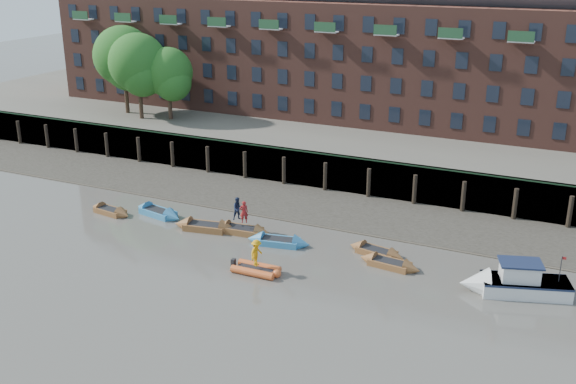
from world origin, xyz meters
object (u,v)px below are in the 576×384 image
Objects in this scene: rowboat_1 at (158,212)px; person_rower_a at (244,212)px; motor_launch at (507,283)px; rib_tender at (258,270)px; rowboat_3 at (242,230)px; rowboat_4 at (278,242)px; rowboat_5 at (376,252)px; rowboat_0 at (110,211)px; rowboat_6 at (390,264)px; person_rib_crew at (256,253)px; rowboat_2 at (206,227)px; person_rower_b at (238,209)px.

person_rower_a is (8.07, -0.39, 1.53)m from rowboat_1.
rib_tender is at bearing -2.25° from motor_launch.
rowboat_3 is 19.33m from motor_launch.
rowboat_4 is 7.06m from rowboat_5.
rowboat_0 is at bearing 170.73° from rowboat_4.
person_rib_crew is (-7.63, -4.57, 1.22)m from rowboat_6.
person_rower_a is at bearing -21.10° from motor_launch.
rowboat_5 is 2.46× the size of person_rib_crew.
rowboat_5 is (13.11, 1.25, -0.04)m from rowboat_2.
person_rower_b is at bearing -62.59° from person_rower_a.
rowboat_6 is 0.64× the size of motor_launch.
rowboat_3 is 2.65× the size of person_rib_crew.
rowboat_3 is at bearing 157.67° from rowboat_4.
rowboat_2 is at bearing 155.56° from person_rower_b.
rowboat_3 reaches higher than rowboat_6.
person_rower_a is (0.22, -0.06, 1.53)m from rowboat_3.
rowboat_5 is 1.99m from rowboat_6.
rowboat_1 is 0.72× the size of motor_launch.
rowboat_4 is 3.56m from person_rower_a.
rowboat_0 is 11.61m from rowboat_3.
rowboat_5 is at bearing 0.69° from rowboat_4.
rowboat_3 is at bearing -50.32° from person_rower_a.
rowboat_3 is at bearing -21.23° from motor_launch.
motor_launch is at bearing -50.12° from person_rower_b.
motor_launch is at bearing -0.37° from rowboat_5.
rowboat_4 is at bearing -10.91° from rowboat_2.
person_rower_a reaches higher than rowboat_1.
person_rib_crew is at bearing -91.91° from rowboat_4.
rowboat_5 is at bearing 12.30° from rowboat_0.
rowboat_1 is at bearing -167.79° from rowboat_5.
rowboat_4 is 1.08× the size of rowboat_5.
rowboat_3 reaches higher than rowboat_5.
person_rib_crew is at bearing -97.19° from person_rower_b.
rib_tender is at bearing -44.48° from rowboat_2.
person_rower_b is (-12.14, 1.09, 1.58)m from rowboat_6.
rowboat_2 is (8.76, 0.36, 0.04)m from rowboat_0.
person_rower_b is at bearing -21.98° from motor_launch.
person_rower_a is (3.03, 0.57, 1.52)m from rowboat_2.
rowboat_1 is 27.19m from motor_launch.
person_rower_b is (7.39, -0.04, 1.55)m from rowboat_1.
rowboat_3 is 1.65m from person_rower_b.
rowboat_3 is at bearing -165.23° from rowboat_5.
rowboat_3 is 10.31m from rowboat_5.
rowboat_4 is 8.32m from rowboat_6.
rowboat_5 is 9.19m from motor_launch.
motor_launch is (30.86, -0.25, 0.48)m from rowboat_0.
person_rower_b is (-0.47, 0.29, 1.56)m from rowboat_3.
person_rib_crew is (-6.25, -6.00, 1.22)m from rowboat_5.
person_rower_a reaches higher than rowboat_5.
rib_tender is 1.19m from person_rib_crew.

